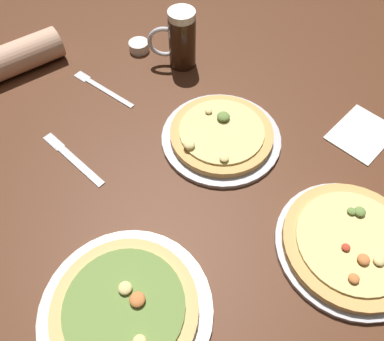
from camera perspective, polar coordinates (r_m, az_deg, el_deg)
ground_plane at (r=0.90m, az=0.00°, el=-1.28°), size 2.40×2.40×0.03m
pizza_plate_near at (r=0.85m, az=22.48°, el=-10.08°), size 0.30×0.30×0.05m
pizza_plate_far at (r=0.94m, az=4.35°, el=5.23°), size 0.29×0.29×0.05m
pizza_plate_side at (r=0.75m, az=-9.84°, el=-19.61°), size 0.32×0.32×0.05m
beer_mug_dark at (r=1.11m, az=-1.74°, el=18.84°), size 0.12×0.10×0.17m
ramekin_sauce at (r=1.20m, az=-7.87°, el=17.78°), size 0.06×0.06×0.03m
napkin_folded at (r=1.05m, az=23.91°, el=5.07°), size 0.18×0.16×0.01m
fork_left at (r=1.10m, az=-13.19°, el=11.81°), size 0.09×0.21×0.01m
knife_right at (r=0.96m, az=-17.29°, el=1.75°), size 0.07×0.21×0.01m
diner_arm at (r=1.21m, az=-25.86°, el=14.31°), size 0.30×0.10×0.09m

